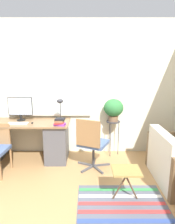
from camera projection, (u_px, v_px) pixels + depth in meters
The scene contains 13 objects.
ground_plane at pixel (56, 168), 3.63m from camera, with size 14.00×14.00×0.00m, color tan.
wall_back_with_window at pixel (59, 89), 4.08m from camera, with size 9.00×0.12×2.70m.
desk at pixel (25, 140), 3.88m from camera, with size 1.77×0.68×0.77m.
monitor at pixel (21, 108), 3.86m from camera, with size 0.47×0.16×0.46m.
keyboard at pixel (19, 123), 3.68m from camera, with size 0.36×0.13×0.02m.
mouse at pixel (33, 123), 3.69m from camera, with size 0.03×0.06×0.03m.
desk_lamp at pixel (61, 105), 3.76m from camera, with size 0.14×0.14×0.44m.
book_stack at pixel (60, 122), 3.57m from camera, with size 0.22×0.19×0.13m.
office_chair_swivel at pixel (93, 142), 3.49m from camera, with size 0.62×0.63×0.94m.
plant_stand at pixel (114, 125), 4.05m from camera, with size 0.28×0.28×0.72m.
potted_plant at pixel (114, 108), 3.97m from camera, with size 0.39×0.39×0.45m.
floor_rug_striped at pixel (123, 204), 2.66m from camera, with size 1.19×0.85×0.01m.
folding_stool at pixel (127, 173), 2.68m from camera, with size 0.38×0.32×0.45m.
Camera 1 is at (0.60, -3.32, 1.79)m, focal length 32.00 mm.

